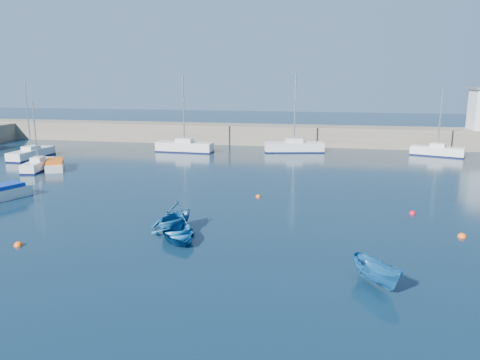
% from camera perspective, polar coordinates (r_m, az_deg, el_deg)
% --- Properties ---
extents(ground, '(220.00, 220.00, 0.00)m').
position_cam_1_polar(ground, '(22.08, -10.31, -12.22)').
color(ground, '#0C2234').
rests_on(ground, ground).
extents(back_wall, '(96.00, 4.50, 2.60)m').
position_cam_1_polar(back_wall, '(65.53, 4.39, 5.52)').
color(back_wall, '#726857').
rests_on(back_wall, ground).
extents(sailboat_3, '(2.28, 5.26, 6.80)m').
position_cam_1_polar(sailboat_3, '(51.15, -23.38, 1.71)').
color(sailboat_3, silver).
rests_on(sailboat_3, ground).
extents(sailboat_4, '(1.93, 6.61, 8.58)m').
position_cam_1_polar(sailboat_4, '(59.09, -24.08, 3.00)').
color(sailboat_4, silver).
rests_on(sailboat_4, ground).
extents(sailboat_5, '(7.18, 2.32, 9.36)m').
position_cam_1_polar(sailboat_5, '(58.94, -6.77, 4.08)').
color(sailboat_5, silver).
rests_on(sailboat_5, ground).
extents(sailboat_6, '(7.54, 3.54, 9.58)m').
position_cam_1_polar(sailboat_6, '(58.80, 6.60, 4.07)').
color(sailboat_6, silver).
rests_on(sailboat_6, ground).
extents(sailboat_7, '(6.17, 3.54, 7.92)m').
position_cam_1_polar(sailboat_7, '(60.20, 22.90, 3.30)').
color(sailboat_7, silver).
rests_on(sailboat_7, ground).
extents(motorboat_1, '(3.05, 4.80, 1.11)m').
position_cam_1_polar(motorboat_1, '(40.00, -27.23, -1.41)').
color(motorboat_1, silver).
rests_on(motorboat_1, ground).
extents(motorboat_2, '(3.69, 4.84, 0.96)m').
position_cam_1_polar(motorboat_2, '(51.04, -21.63, 1.74)').
color(motorboat_2, silver).
rests_on(motorboat_2, ground).
extents(dinghy_center, '(4.24, 4.58, 0.77)m').
position_cam_1_polar(dinghy_center, '(27.15, -7.61, -6.49)').
color(dinghy_center, '#155691').
rests_on(dinghy_center, ground).
extents(dinghy_left, '(3.69, 4.03, 1.81)m').
position_cam_1_polar(dinghy_left, '(28.57, -7.93, -4.44)').
color(dinghy_left, '#155691').
rests_on(dinghy_left, ground).
extents(dinghy_right, '(2.63, 3.17, 1.18)m').
position_cam_1_polar(dinghy_right, '(22.13, 16.34, -10.82)').
color(dinghy_right, '#155691').
rests_on(dinghy_right, ground).
extents(buoy_0, '(0.48, 0.48, 0.48)m').
position_cam_1_polar(buoy_0, '(28.90, -25.39, -7.25)').
color(buoy_0, '#FF580D').
rests_on(buoy_0, ground).
extents(buoy_1, '(0.46, 0.46, 0.46)m').
position_cam_1_polar(buoy_1, '(34.13, 20.29, -3.89)').
color(buoy_1, red).
rests_on(buoy_1, ground).
extents(buoy_2, '(0.50, 0.50, 0.50)m').
position_cam_1_polar(buoy_2, '(30.41, 25.43, -6.31)').
color(buoy_2, '#FF580D').
rests_on(buoy_2, ground).
extents(buoy_3, '(0.40, 0.40, 0.40)m').
position_cam_1_polar(buoy_3, '(36.48, 2.24, -2.09)').
color(buoy_3, '#FF580D').
rests_on(buoy_3, ground).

